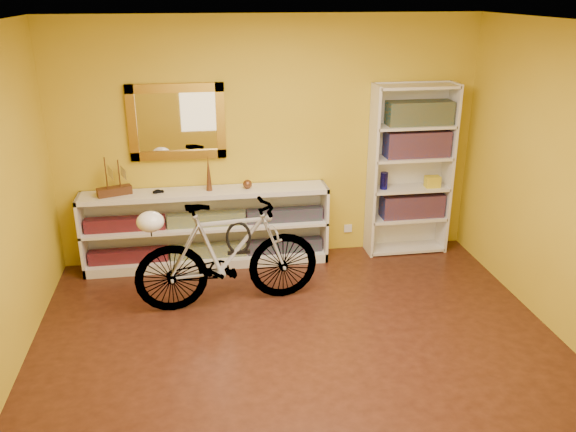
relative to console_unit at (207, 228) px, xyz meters
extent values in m
cube|color=#33160E|center=(0.71, -1.81, -0.43)|extent=(4.50, 4.00, 0.01)
cube|color=silver|center=(0.71, -1.81, 2.18)|extent=(4.50, 4.00, 0.01)
cube|color=gold|center=(0.71, 0.19, 0.88)|extent=(4.50, 0.01, 2.60)
cube|color=#996D1B|center=(-0.24, 0.15, 1.12)|extent=(0.98, 0.06, 0.78)
cube|color=silver|center=(1.61, 0.17, -0.17)|extent=(0.09, 0.02, 0.09)
cube|color=black|center=(0.00, -0.02, -0.26)|extent=(2.50, 0.13, 0.14)
cube|color=navy|center=(0.00, -0.02, 0.11)|extent=(2.50, 0.13, 0.14)
imported|color=black|center=(-0.48, 0.00, 0.43)|extent=(0.00, 0.00, 0.00)
cone|color=brown|center=(0.05, 0.00, 0.61)|extent=(0.06, 0.06, 0.38)
sphere|color=brown|center=(0.45, 0.00, 0.47)|extent=(0.10, 0.10, 0.10)
cube|color=maroon|center=(2.30, 0.03, 0.12)|extent=(0.70, 0.22, 0.26)
cube|color=maroon|center=(2.30, 0.03, 0.83)|extent=(0.70, 0.22, 0.28)
cube|color=#184854|center=(2.30, 0.03, 1.16)|extent=(0.70, 0.22, 0.25)
cylinder|color=navy|center=(1.94, 0.01, 0.43)|extent=(0.08, 0.08, 0.19)
cube|color=maroon|center=(2.05, 0.06, 1.13)|extent=(0.17, 0.17, 0.18)
cube|color=gold|center=(2.50, -0.01, 0.40)|extent=(0.16, 0.11, 0.12)
imported|color=silver|center=(0.17, -0.90, 0.09)|extent=(0.63, 1.80, 1.04)
ellipsoid|color=white|center=(-0.50, -0.97, 0.49)|extent=(0.24, 0.23, 0.18)
torus|color=black|center=(0.28, -0.89, 0.25)|extent=(0.24, 0.03, 0.24)
camera|label=1|loc=(-0.05, -5.91, 2.41)|focal=36.82mm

